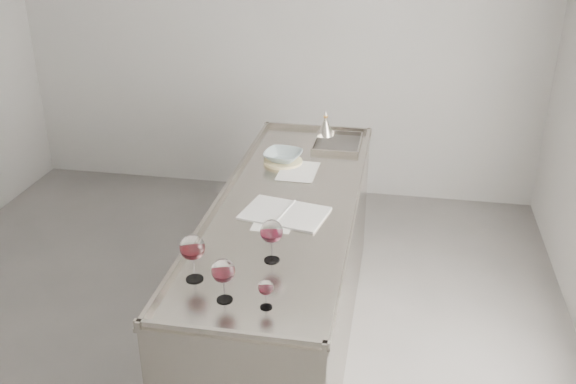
% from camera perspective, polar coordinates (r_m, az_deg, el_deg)
% --- Properties ---
extents(room_shell, '(4.54, 5.04, 2.84)m').
position_cam_1_polar(room_shell, '(3.18, -10.04, 4.96)').
color(room_shell, '#565351').
rests_on(room_shell, ground).
extents(counter, '(0.77, 2.42, 0.97)m').
position_cam_1_polar(counter, '(3.73, -0.10, -7.34)').
color(counter, gray).
rests_on(counter, ground).
extents(wine_glass_left, '(0.11, 0.11, 0.22)m').
position_cam_1_polar(wine_glass_left, '(2.78, -8.49, -5.01)').
color(wine_glass_left, white).
rests_on(wine_glass_left, counter).
extents(wine_glass_middle, '(0.10, 0.10, 0.19)m').
position_cam_1_polar(wine_glass_middle, '(2.64, -5.77, -7.08)').
color(wine_glass_middle, white).
rests_on(wine_glass_middle, counter).
extents(wine_glass_right, '(0.10, 0.10, 0.21)m').
position_cam_1_polar(wine_glass_right, '(2.89, -1.47, -3.62)').
color(wine_glass_right, white).
rests_on(wine_glass_right, counter).
extents(wine_glass_small, '(0.06, 0.06, 0.13)m').
position_cam_1_polar(wine_glass_small, '(2.61, -1.98, -8.57)').
color(wine_glass_small, white).
rests_on(wine_glass_small, counter).
extents(notebook, '(0.48, 0.38, 0.02)m').
position_cam_1_polar(notebook, '(3.37, -0.30, -1.89)').
color(notebook, silver).
rests_on(notebook, counter).
extents(loose_paper_top, '(0.20, 0.29, 0.00)m').
position_cam_1_polar(loose_paper_top, '(3.32, -1.16, -2.43)').
color(loose_paper_top, silver).
rests_on(loose_paper_top, counter).
extents(loose_paper_under, '(0.23, 0.32, 0.00)m').
position_cam_1_polar(loose_paper_under, '(3.88, 0.91, 1.88)').
color(loose_paper_under, white).
rests_on(loose_paper_under, counter).
extents(trivet, '(0.30, 0.30, 0.02)m').
position_cam_1_polar(trivet, '(4.00, -0.44, 2.72)').
color(trivet, beige).
rests_on(trivet, counter).
extents(ceramic_bowl, '(0.26, 0.26, 0.06)m').
position_cam_1_polar(ceramic_bowl, '(3.98, -0.44, 3.23)').
color(ceramic_bowl, '#95A9AD').
rests_on(ceramic_bowl, trivet).
extents(wine_funnel, '(0.12, 0.12, 0.18)m').
position_cam_1_polar(wine_funnel, '(4.46, 3.35, 5.71)').
color(wine_funnel, '#A29C90').
rests_on(wine_funnel, counter).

